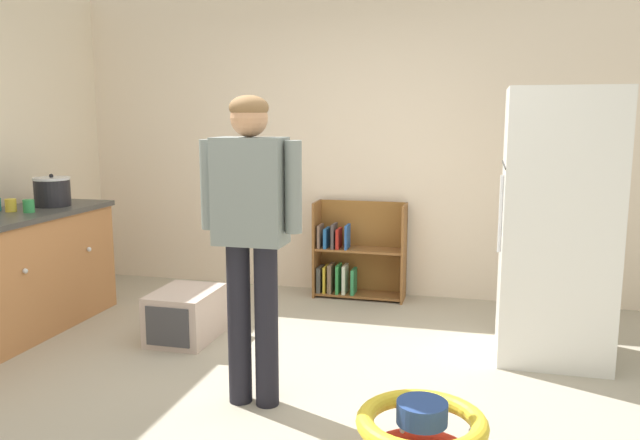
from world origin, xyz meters
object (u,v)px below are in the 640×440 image
(baby_walker, at_px, (421,435))
(crock_pot, at_px, (52,192))
(green_cup, at_px, (29,206))
(bookshelf, at_px, (354,257))
(pet_carrier, at_px, (185,315))
(standing_person, at_px, (251,223))
(yellow_cup, at_px, (11,205))
(refrigerator, at_px, (557,226))

(baby_walker, height_order, crock_pot, crock_pot)
(baby_walker, xyz_separation_m, green_cup, (-2.98, 1.18, 0.79))
(bookshelf, xyz_separation_m, pet_carrier, (-0.96, -1.39, -0.18))
(bookshelf, bearing_deg, standing_person, -93.11)
(baby_walker, xyz_separation_m, pet_carrier, (-1.81, 1.29, 0.02))
(crock_pot, bearing_deg, green_cup, -82.14)
(crock_pot, bearing_deg, standing_person, -27.64)
(pet_carrier, bearing_deg, green_cup, -174.97)
(yellow_cup, bearing_deg, baby_walker, -20.66)
(pet_carrier, bearing_deg, crock_pot, 169.39)
(bookshelf, distance_m, baby_walker, 2.82)
(refrigerator, xyz_separation_m, green_cup, (-3.70, -0.43, 0.06))
(bookshelf, xyz_separation_m, baby_walker, (0.85, -2.68, -0.20))
(bookshelf, xyz_separation_m, yellow_cup, (-2.29, -1.50, 0.59))
(bookshelf, distance_m, crock_pot, 2.55)
(pet_carrier, distance_m, crock_pot, 1.49)
(pet_carrier, bearing_deg, bookshelf, 55.46)
(pet_carrier, distance_m, green_cup, 1.40)
(crock_pot, bearing_deg, yellow_cup, -108.55)
(bookshelf, xyz_separation_m, green_cup, (-2.13, -1.50, 0.59))
(standing_person, xyz_separation_m, green_cup, (-2.01, 0.74, -0.08))
(bookshelf, relative_size, pet_carrier, 1.54)
(baby_walker, relative_size, crock_pot, 2.19)
(refrigerator, relative_size, baby_walker, 2.95)
(crock_pot, xyz_separation_m, green_cup, (0.05, -0.33, -0.07))
(yellow_cup, bearing_deg, refrigerator, 6.41)
(refrigerator, relative_size, green_cup, 18.74)
(green_cup, bearing_deg, standing_person, -20.34)
(refrigerator, xyz_separation_m, yellow_cup, (-3.85, -0.43, 0.06))
(yellow_cup, xyz_separation_m, green_cup, (0.16, -0.00, 0.00))
(green_cup, bearing_deg, yellow_cup, 179.45)
(refrigerator, bearing_deg, pet_carrier, -172.53)
(crock_pot, bearing_deg, refrigerator, 1.58)
(bookshelf, bearing_deg, green_cup, -144.91)
(pet_carrier, xyz_separation_m, crock_pot, (-1.22, 0.23, 0.83))
(baby_walker, height_order, yellow_cup, yellow_cup)
(yellow_cup, distance_m, green_cup, 0.16)
(bookshelf, xyz_separation_m, crock_pot, (-2.18, -1.17, 0.66))
(standing_person, relative_size, yellow_cup, 17.99)
(green_cup, bearing_deg, baby_walker, -21.62)
(pet_carrier, xyz_separation_m, yellow_cup, (-1.33, -0.10, 0.77))
(crock_pot, distance_m, green_cup, 0.34)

